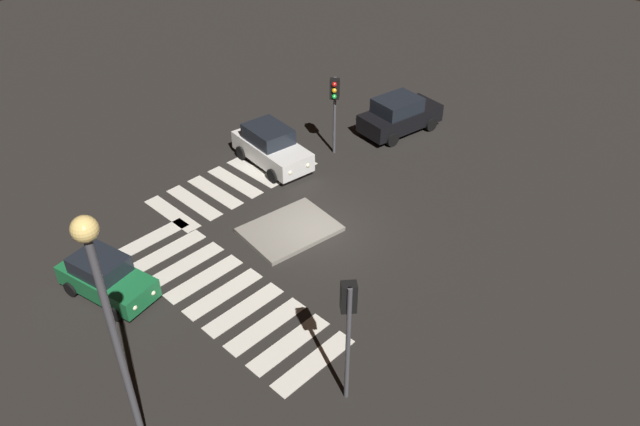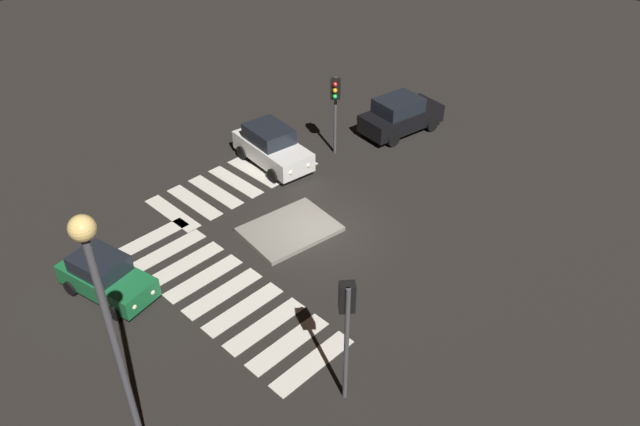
# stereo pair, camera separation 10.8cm
# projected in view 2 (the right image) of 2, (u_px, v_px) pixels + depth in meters

# --- Properties ---
(ground_plane) EXTENTS (80.00, 80.00, 0.00)m
(ground_plane) POSITION_uv_depth(u_px,v_px,m) (320.00, 233.00, 25.24)
(ground_plane) COLOR black
(traffic_island) EXTENTS (3.97, 3.19, 0.18)m
(traffic_island) POSITION_uv_depth(u_px,v_px,m) (290.00, 230.00, 25.27)
(traffic_island) COLOR gray
(traffic_island) RESTS_ON ground
(car_green) EXTENTS (2.28, 3.87, 1.60)m
(car_green) POSITION_uv_depth(u_px,v_px,m) (105.00, 276.00, 21.91)
(car_green) COLOR #196B38
(car_green) RESTS_ON ground
(car_black) EXTENTS (4.60, 2.59, 1.92)m
(car_black) POSITION_uv_depth(u_px,v_px,m) (400.00, 115.00, 31.67)
(car_black) COLOR black
(car_black) RESTS_ON ground
(car_white) EXTENTS (2.43, 4.45, 1.87)m
(car_white) POSITION_uv_depth(u_px,v_px,m) (272.00, 147.00, 29.12)
(car_white) COLOR silver
(car_white) RESTS_ON ground
(traffic_light_north) EXTENTS (0.54, 0.53, 4.41)m
(traffic_light_north) POSITION_uv_depth(u_px,v_px,m) (347.00, 314.00, 16.87)
(traffic_light_north) COLOR #47474C
(traffic_light_north) RESTS_ON ground
(traffic_light_south) EXTENTS (0.53, 0.54, 3.95)m
(traffic_light_south) POSITION_uv_depth(u_px,v_px,m) (335.00, 98.00, 28.61)
(traffic_light_south) COLOR #47474C
(traffic_light_south) RESTS_ON ground
(street_lamp) EXTENTS (0.56, 0.56, 8.46)m
(street_lamp) POSITION_uv_depth(u_px,v_px,m) (108.00, 319.00, 13.48)
(street_lamp) COLOR #47474C
(street_lamp) RESTS_ON ground
(crosswalk_near) EXTENTS (7.60, 3.20, 0.02)m
(crosswalk_near) POSITION_uv_depth(u_px,v_px,m) (235.00, 182.00, 28.33)
(crosswalk_near) COLOR silver
(crosswalk_near) RESTS_ON ground
(crosswalk_side) EXTENTS (3.20, 9.90, 0.02)m
(crosswalk_side) POSITION_uv_depth(u_px,v_px,m) (223.00, 293.00, 22.34)
(crosswalk_side) COLOR silver
(crosswalk_side) RESTS_ON ground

